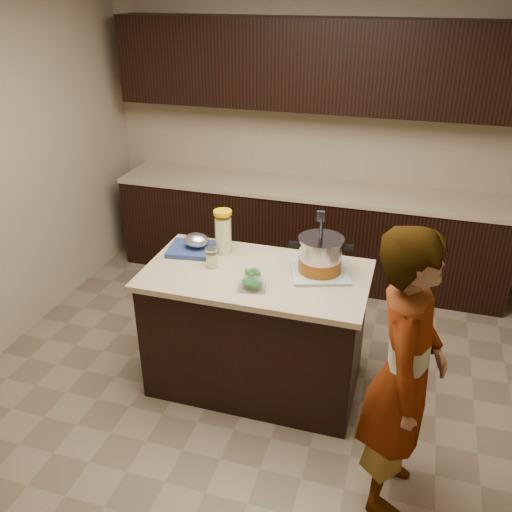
{
  "coord_description": "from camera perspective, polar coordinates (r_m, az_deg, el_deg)",
  "views": [
    {
      "loc": [
        0.89,
        -2.95,
        2.59
      ],
      "look_at": [
        0.0,
        0.0,
        1.02
      ],
      "focal_mm": 38.0,
      "sensor_mm": 36.0,
      "label": 1
    }
  ],
  "objects": [
    {
      "name": "back_cabinets",
      "position": [
        5.05,
        5.74,
        7.82
      ],
      "size": [
        3.6,
        0.63,
        2.33
      ],
      "color": "black",
      "rests_on": "ground"
    },
    {
      "name": "ground_plane",
      "position": [
        4.03,
        0.0,
        -13.04
      ],
      "size": [
        4.0,
        4.0,
        0.0
      ],
      "primitive_type": "plane",
      "color": "brown",
      "rests_on": "ground"
    },
    {
      "name": "broccoli_tub_left",
      "position": [
        3.44,
        -0.36,
        -1.95
      ],
      "size": [
        0.12,
        0.12,
        0.05
      ],
      "rotation": [
        0.0,
        0.0,
        -0.18
      ],
      "color": "silver",
      "rests_on": "island"
    },
    {
      "name": "broccoli_tub_right",
      "position": [
        3.32,
        -0.24,
        -3.14
      ],
      "size": [
        0.12,
        0.12,
        0.05
      ],
      "rotation": [
        0.0,
        0.0,
        0.19
      ],
      "color": "silver",
      "rests_on": "island"
    },
    {
      "name": "room_shell",
      "position": [
        3.2,
        0.0,
        11.14
      ],
      "size": [
        4.04,
        4.04,
        2.72
      ],
      "color": "tan",
      "rests_on": "ground"
    },
    {
      "name": "blue_tray",
      "position": [
        3.79,
        -6.44,
        1.07
      ],
      "size": [
        0.38,
        0.32,
        0.13
      ],
      "rotation": [
        0.0,
        0.0,
        0.14
      ],
      "color": "navy",
      "rests_on": "island"
    },
    {
      "name": "lemonade_pitcher",
      "position": [
        3.73,
        -3.47,
        2.41
      ],
      "size": [
        0.14,
        0.14,
        0.3
      ],
      "rotation": [
        0.0,
        0.0,
        0.16
      ],
      "color": "#D4D381",
      "rests_on": "island"
    },
    {
      "name": "dish_towel",
      "position": [
        3.53,
        6.69,
        -1.63
      ],
      "size": [
        0.45,
        0.45,
        0.02
      ],
      "primitive_type": "cube",
      "rotation": [
        0.0,
        0.0,
        0.31
      ],
      "color": "#4E7454",
      "rests_on": "island"
    },
    {
      "name": "island",
      "position": [
        3.75,
        0.0,
        -7.74
      ],
      "size": [
        1.46,
        0.81,
        0.9
      ],
      "color": "black",
      "rests_on": "ground"
    },
    {
      "name": "stock_pot",
      "position": [
        3.48,
        6.79,
        -0.08
      ],
      "size": [
        0.41,
        0.34,
        0.42
      ],
      "rotation": [
        0.0,
        0.0,
        0.16
      ],
      "color": "#B7B7BC",
      "rests_on": "dish_towel"
    },
    {
      "name": "broccoli_tub_rect",
      "position": [
        3.32,
        -0.41,
        -3.07
      ],
      "size": [
        0.19,
        0.15,
        0.06
      ],
      "rotation": [
        0.0,
        0.0,
        0.19
      ],
      "color": "silver",
      "rests_on": "island"
    },
    {
      "name": "mason_jar",
      "position": [
        3.57,
        -4.69,
        -0.2
      ],
      "size": [
        0.11,
        0.11,
        0.14
      ],
      "rotation": [
        0.0,
        0.0,
        0.37
      ],
      "color": "#D4D381",
      "rests_on": "island"
    },
    {
      "name": "person",
      "position": [
        2.88,
        15.28,
        -12.08
      ],
      "size": [
        0.42,
        0.62,
        1.64
      ],
      "primitive_type": "imported",
      "rotation": [
        0.0,
        0.0,
        1.52
      ],
      "color": "gray",
      "rests_on": "ground"
    }
  ]
}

